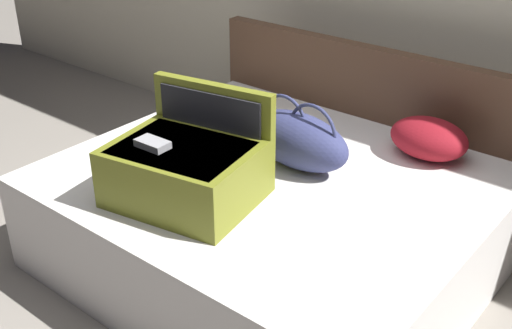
{
  "coord_description": "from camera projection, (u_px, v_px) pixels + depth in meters",
  "views": [
    {
      "loc": [
        1.53,
        -1.6,
        1.85
      ],
      "look_at": [
        0.0,
        0.28,
        0.58
      ],
      "focal_mm": 44.45,
      "sensor_mm": 36.0,
      "label": 1
    }
  ],
  "objects": [
    {
      "name": "bed",
      "position": [
        272.0,
        219.0,
        2.98
      ],
      "size": [
        1.89,
        1.62,
        0.48
      ],
      "primitive_type": "cube",
      "color": "silver",
      "rests_on": "ground"
    },
    {
      "name": "pillow_near_headboard",
      "position": [
        429.0,
        138.0,
        2.99
      ],
      "size": [
        0.4,
        0.32,
        0.18
      ],
      "primitive_type": "ellipsoid",
      "rotation": [
        0.0,
        0.0,
        -0.07
      ],
      "color": "maroon",
      "rests_on": "bed"
    },
    {
      "name": "ground_plane",
      "position": [
        217.0,
        303.0,
        2.82
      ],
      "size": [
        12.0,
        12.0,
        0.0
      ],
      "primitive_type": "plane",
      "color": "gray"
    },
    {
      "name": "headboard",
      "position": [
        367.0,
        124.0,
        3.47
      ],
      "size": [
        1.93,
        0.08,
        0.87
      ],
      "primitive_type": "cube",
      "color": "#4C3323",
      "rests_on": "ground"
    },
    {
      "name": "duffel_bag",
      "position": [
        298.0,
        139.0,
        2.89
      ],
      "size": [
        0.56,
        0.29,
        0.33
      ],
      "rotation": [
        0.0,
        0.0,
        -0.06
      ],
      "color": "navy",
      "rests_on": "bed"
    },
    {
      "name": "hard_case_large",
      "position": [
        187.0,
        166.0,
        2.62
      ],
      "size": [
        0.66,
        0.58,
        0.44
      ],
      "rotation": [
        0.0,
        0.0,
        0.18
      ],
      "color": "olive",
      "rests_on": "bed"
    }
  ]
}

